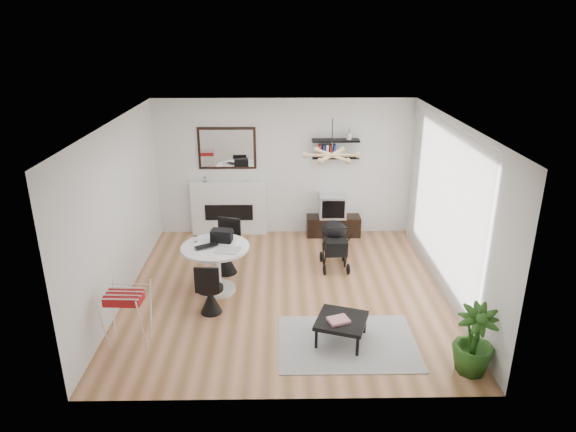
{
  "coord_description": "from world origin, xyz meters",
  "views": [
    {
      "loc": [
        -0.08,
        -7.23,
        4.03
      ],
      "look_at": [
        0.04,
        0.4,
        1.14
      ],
      "focal_mm": 32.0,
      "sensor_mm": 36.0,
      "label": 1
    }
  ],
  "objects_px": {
    "fireplace": "(229,201)",
    "stroller": "(335,246)",
    "tv_console": "(333,226)",
    "potted_plant": "(474,340)",
    "dining_table": "(216,262)",
    "coffee_table": "(341,321)",
    "drying_rack": "(127,316)",
    "crt_tv": "(332,206)"
  },
  "relations": [
    {
      "from": "tv_console",
      "to": "dining_table",
      "type": "distance_m",
      "value": 3.09
    },
    {
      "from": "drying_rack",
      "to": "tv_console",
      "type": "bearing_deg",
      "value": 53.52
    },
    {
      "from": "potted_plant",
      "to": "tv_console",
      "type": "bearing_deg",
      "value": 106.29
    },
    {
      "from": "dining_table",
      "to": "drying_rack",
      "type": "relative_size",
      "value": 1.32
    },
    {
      "from": "fireplace",
      "to": "coffee_table",
      "type": "height_order",
      "value": "fireplace"
    },
    {
      "from": "tv_console",
      "to": "stroller",
      "type": "distance_m",
      "value": 1.42
    },
    {
      "from": "stroller",
      "to": "potted_plant",
      "type": "xyz_separation_m",
      "value": [
        1.39,
        -2.93,
        0.06
      ]
    },
    {
      "from": "dining_table",
      "to": "stroller",
      "type": "relative_size",
      "value": 1.18
    },
    {
      "from": "stroller",
      "to": "coffee_table",
      "type": "distance_m",
      "value": 2.27
    },
    {
      "from": "tv_console",
      "to": "potted_plant",
      "type": "xyz_separation_m",
      "value": [
        1.27,
        -4.33,
        0.25
      ]
    },
    {
      "from": "drying_rack",
      "to": "dining_table",
      "type": "bearing_deg",
      "value": 58.36
    },
    {
      "from": "dining_table",
      "to": "coffee_table",
      "type": "distance_m",
      "value": 2.31
    },
    {
      "from": "crt_tv",
      "to": "drying_rack",
      "type": "distance_m",
      "value": 4.79
    },
    {
      "from": "coffee_table",
      "to": "potted_plant",
      "type": "distance_m",
      "value": 1.67
    },
    {
      "from": "coffee_table",
      "to": "crt_tv",
      "type": "bearing_deg",
      "value": 86.49
    },
    {
      "from": "tv_console",
      "to": "dining_table",
      "type": "height_order",
      "value": "dining_table"
    },
    {
      "from": "fireplace",
      "to": "crt_tv",
      "type": "bearing_deg",
      "value": -3.43
    },
    {
      "from": "dining_table",
      "to": "potted_plant",
      "type": "height_order",
      "value": "potted_plant"
    },
    {
      "from": "fireplace",
      "to": "stroller",
      "type": "bearing_deg",
      "value": -37.86
    },
    {
      "from": "tv_console",
      "to": "dining_table",
      "type": "xyz_separation_m",
      "value": [
        -2.07,
        -2.26,
        0.31
      ]
    },
    {
      "from": "drying_rack",
      "to": "potted_plant",
      "type": "distance_m",
      "value": 4.39
    },
    {
      "from": "fireplace",
      "to": "dining_table",
      "type": "distance_m",
      "value": 2.39
    },
    {
      "from": "tv_console",
      "to": "crt_tv",
      "type": "distance_m",
      "value": 0.43
    },
    {
      "from": "stroller",
      "to": "tv_console",
      "type": "bearing_deg",
      "value": 82.95
    },
    {
      "from": "dining_table",
      "to": "stroller",
      "type": "distance_m",
      "value": 2.14
    },
    {
      "from": "drying_rack",
      "to": "potted_plant",
      "type": "height_order",
      "value": "potted_plant"
    },
    {
      "from": "tv_console",
      "to": "crt_tv",
      "type": "bearing_deg",
      "value": -174.16
    },
    {
      "from": "tv_console",
      "to": "drying_rack",
      "type": "relative_size",
      "value": 1.32
    },
    {
      "from": "tv_console",
      "to": "dining_table",
      "type": "relative_size",
      "value": 1.0
    },
    {
      "from": "dining_table",
      "to": "coffee_table",
      "type": "height_order",
      "value": "dining_table"
    },
    {
      "from": "crt_tv",
      "to": "dining_table",
      "type": "relative_size",
      "value": 0.49
    },
    {
      "from": "crt_tv",
      "to": "drying_rack",
      "type": "relative_size",
      "value": 0.64
    },
    {
      "from": "crt_tv",
      "to": "coffee_table",
      "type": "xyz_separation_m",
      "value": [
        -0.22,
        -3.67,
        -0.32
      ]
    },
    {
      "from": "fireplace",
      "to": "tv_console",
      "type": "distance_m",
      "value": 2.14
    },
    {
      "from": "tv_console",
      "to": "fireplace",
      "type": "bearing_deg",
      "value": 176.72
    },
    {
      "from": "fireplace",
      "to": "stroller",
      "type": "distance_m",
      "value": 2.5
    },
    {
      "from": "drying_rack",
      "to": "coffee_table",
      "type": "xyz_separation_m",
      "value": [
        2.82,
        0.02,
        -0.12
      ]
    },
    {
      "from": "fireplace",
      "to": "drying_rack",
      "type": "height_order",
      "value": "fireplace"
    },
    {
      "from": "drying_rack",
      "to": "stroller",
      "type": "distance_m",
      "value": 3.74
    },
    {
      "from": "fireplace",
      "to": "tv_console",
      "type": "height_order",
      "value": "fireplace"
    },
    {
      "from": "crt_tv",
      "to": "coffee_table",
      "type": "bearing_deg",
      "value": -93.51
    },
    {
      "from": "dining_table",
      "to": "drying_rack",
      "type": "bearing_deg",
      "value": -124.92
    }
  ]
}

